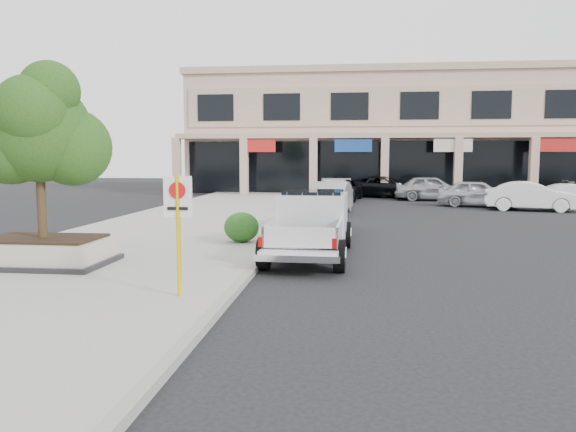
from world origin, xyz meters
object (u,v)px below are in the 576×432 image
(no_parking_sign, at_px, (178,219))
(lot_car_a, at_px, (478,193))
(curb_car_d, at_px, (341,190))
(curb_car_c, at_px, (333,192))
(lot_car_f, at_px, (575,196))
(planter, at_px, (44,251))
(lot_car_d, at_px, (385,187))
(pickup_truck, at_px, (310,225))
(lot_car_b, at_px, (531,196))
(lot_car_e, at_px, (432,188))
(planter_tree, at_px, (47,131))
(curb_car_a, at_px, (319,211))
(curb_car_b, at_px, (330,198))

(no_parking_sign, distance_m, lot_car_a, 24.68)
(curb_car_d, bearing_deg, curb_car_c, -87.69)
(no_parking_sign, bearing_deg, lot_car_f, 55.11)
(planter, relative_size, lot_car_d, 0.60)
(pickup_truck, bearing_deg, lot_car_b, 56.91)
(no_parking_sign, bearing_deg, planter, 148.05)
(no_parking_sign, height_order, lot_car_f, no_parking_sign)
(curb_car_c, bearing_deg, lot_car_e, 35.98)
(curb_car_d, height_order, lot_car_e, lot_car_e)
(planter_tree, relative_size, curb_car_a, 0.84)
(planter, distance_m, no_parking_sign, 5.20)
(lot_car_d, bearing_deg, curb_car_c, 176.86)
(no_parking_sign, distance_m, pickup_truck, 5.67)
(lot_car_e, distance_m, lot_car_f, 8.46)
(pickup_truck, bearing_deg, planter, -156.68)
(curb_car_a, relative_size, lot_car_b, 1.03)
(curb_car_b, distance_m, lot_car_f, 13.98)
(curb_car_b, xyz_separation_m, curb_car_c, (-0.04, 5.32, -0.02))
(pickup_truck, distance_m, lot_car_d, 24.36)
(no_parking_sign, bearing_deg, lot_car_e, 72.70)
(pickup_truck, xyz_separation_m, lot_car_a, (8.20, 17.20, -0.15))
(lot_car_b, bearing_deg, curb_car_d, 71.40)
(planter_tree, height_order, curb_car_d, planter_tree)
(curb_car_b, xyz_separation_m, lot_car_b, (10.36, 3.01, -0.03))
(curb_car_b, distance_m, curb_car_d, 8.89)
(planter_tree, height_order, pickup_truck, planter_tree)
(planter, bearing_deg, lot_car_b, 46.26)
(no_parking_sign, height_order, lot_car_a, no_parking_sign)
(planter, distance_m, pickup_truck, 6.89)
(curb_car_a, distance_m, lot_car_b, 14.27)
(pickup_truck, height_order, curb_car_b, pickup_truck)
(curb_car_c, relative_size, lot_car_a, 1.19)
(lot_car_a, bearing_deg, curb_car_d, 78.27)
(lot_car_e, bearing_deg, no_parking_sign, 166.06)
(curb_car_d, distance_m, lot_car_b, 11.65)
(curb_car_c, distance_m, lot_car_a, 8.18)
(curb_car_d, relative_size, lot_car_d, 0.95)
(curb_car_d, bearing_deg, lot_car_e, 13.52)
(curb_car_a, bearing_deg, no_parking_sign, -107.11)
(lot_car_a, height_order, lot_car_f, lot_car_a)
(curb_car_a, bearing_deg, lot_car_f, 34.16)
(lot_car_d, height_order, lot_car_f, lot_car_d)
(pickup_truck, height_order, lot_car_a, pickup_truck)
(planter_tree, height_order, lot_car_d, planter_tree)
(lot_car_e, bearing_deg, planter, 155.64)
(curb_car_d, distance_m, lot_car_a, 8.66)
(curb_car_b, height_order, lot_car_e, lot_car_e)
(lot_car_f, bearing_deg, curb_car_c, 83.12)
(lot_car_d, distance_m, lot_car_f, 12.34)
(lot_car_a, bearing_deg, curb_car_a, 158.68)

